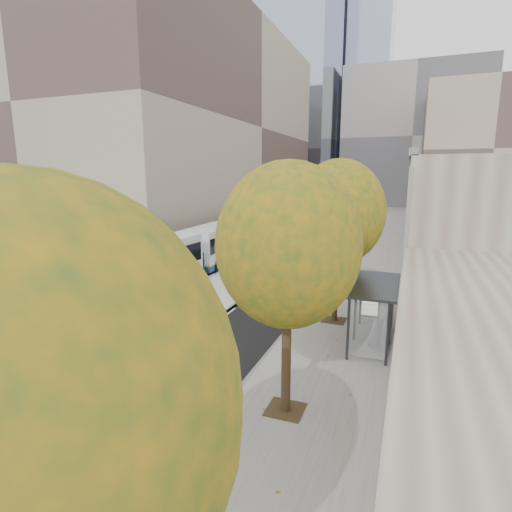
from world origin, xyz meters
The scene contains 16 objects.
ground centered at (0.00, 0.00, 0.00)m, with size 260.00×260.00×0.00m, color black.
bus_platform centered at (-3.88, 35.00, 0.07)m, with size 4.25×150.00×0.15m, color #AEAEAE.
sidewalk centered at (4.12, 35.00, 0.04)m, with size 4.75×150.00×0.08m, color gray.
building_tan centered at (15.50, 64.00, 4.00)m, with size 18.00×92.00×8.00m, color gray.
building_midrise centered at (-22.50, 41.00, 12.50)m, with size 24.00×46.00×25.00m, color tan.
glass_tower_near centered at (-20.00, 82.00, 33.00)m, with size 20.00×20.00×66.00m, color #919DB9.
glass_tower_far centered at (-8.00, 102.00, 42.00)m, with size 16.00×16.00×84.00m, color #919DB9.
building_far_block centered at (6.00, 96.00, 15.00)m, with size 30.00×18.00×30.00m, color gray.
bus_shelter centered at (5.69, 10.96, 2.19)m, with size 1.90×4.40×2.53m.
tree_a centered at (3.60, -3.00, 4.82)m, with size 3.80×3.80×6.65m.
tree_b centered at (3.60, 5.00, 5.04)m, with size 4.00×4.00×6.97m.
tree_c centered at (3.60, 13.00, 5.25)m, with size 4.20×4.20×7.28m.
bus_near centered at (-7.74, 7.39, 1.77)m, with size 4.15×19.58×3.24m.
bus_far centered at (-7.63, 27.33, 1.68)m, with size 3.61×18.56×3.07m.
cyclist centered at (1.32, 3.11, 0.77)m, with size 0.61×1.64×2.08m.
distant_car centered at (-7.81, 55.01, 0.62)m, with size 1.46×3.62×1.23m, color silver.
Camera 1 is at (6.64, -5.31, 6.92)m, focal length 28.00 mm.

